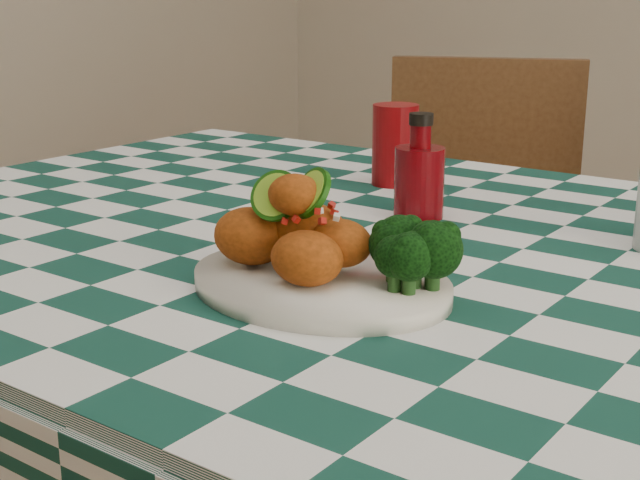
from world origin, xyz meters
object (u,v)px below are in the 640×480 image
Objects in this scene: fried_chicken_pile at (301,224)px; wooden_chair_left at (473,286)px; red_tumbler at (395,145)px; plate at (320,284)px; ketchup_bottle at (420,166)px.

wooden_chair_left reaches higher than fried_chicken_pile.
fried_chicken_pile is at bearing -69.06° from red_tumbler.
wooden_chair_left is at bearing 107.31° from plate.
ketchup_bottle is 0.78m from wooden_chair_left.
fried_chicken_pile is 0.51m from red_tumbler.
ketchup_bottle reaches higher than plate.
red_tumbler is (-0.18, 0.48, -0.01)m from fried_chicken_pile.
red_tumbler is at bearing 113.41° from plate.
plate is at bearing -66.59° from red_tumbler.
wooden_chair_left is at bearing 100.84° from red_tumbler.
plate is 1.06m from wooden_chair_left.
plate is at bearing -77.17° from ketchup_bottle.
red_tumbler is at bearing -101.80° from wooden_chair_left.
ketchup_bottle is (0.13, -0.16, 0.01)m from red_tumbler.
red_tumbler is 0.13× the size of wooden_chair_left.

